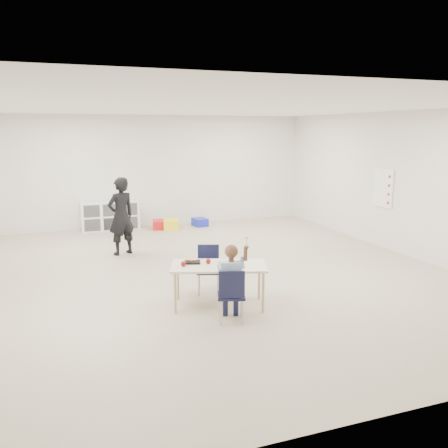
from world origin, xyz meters
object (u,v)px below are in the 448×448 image
object	(u,v)px
adult	(121,216)
table	(219,285)
child	(231,279)
cubby_shelf	(110,216)
chair_near	(231,294)

from	to	relation	value
adult	table	bearing A→B (deg)	81.65
child	adult	distance (m)	3.98
table	cubby_shelf	world-z (taller)	cubby_shelf
table	child	bearing A→B (deg)	-74.63
table	child	xyz separation A→B (m)	(-0.03, -0.57, 0.26)
chair_near	adult	size ratio (longest dim) A/B	0.47
cubby_shelf	adult	size ratio (longest dim) A/B	0.91
child	adult	bearing A→B (deg)	120.63
table	chair_near	xyz separation A→B (m)	(-0.03, -0.57, 0.06)
chair_near	adult	world-z (taller)	adult
table	chair_near	world-z (taller)	chair_near
child	table	bearing A→B (deg)	105.37
table	cubby_shelf	distance (m)	5.87
cubby_shelf	adult	world-z (taller)	adult
cubby_shelf	adult	distance (m)	2.52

